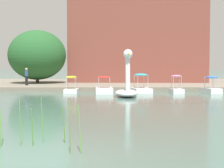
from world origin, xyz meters
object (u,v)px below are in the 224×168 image
(pedal_boat_pink, at_px, (177,88))
(tree_willow_near_path, at_px, (38,55))
(person_on_path, at_px, (28,76))
(pedal_boat_red, at_px, (105,88))
(pedal_boat_blue, at_px, (213,88))
(swan_boat, at_px, (128,88))
(pedal_boat_yellow, at_px, (72,88))
(pedal_boat_cyan, at_px, (142,87))
(parked_van, at_px, (100,73))

(pedal_boat_pink, relative_size, tree_willow_near_path, 0.25)
(pedal_boat_pink, bearing_deg, person_on_path, 160.64)
(pedal_boat_red, bearing_deg, pedal_boat_blue, 0.41)
(person_on_path, bearing_deg, swan_boat, -41.08)
(person_on_path, bearing_deg, pedal_boat_blue, -15.84)
(pedal_boat_pink, bearing_deg, swan_boat, -141.63)
(pedal_boat_yellow, distance_m, tree_willow_near_path, 10.16)
(pedal_boat_cyan, xyz_separation_m, person_on_path, (-10.81, 4.36, 0.86))
(pedal_boat_red, bearing_deg, tree_willow_near_path, 130.07)
(pedal_boat_red, xyz_separation_m, tree_willow_near_path, (-7.52, 8.94, 3.06))
(pedal_boat_yellow, height_order, tree_willow_near_path, tree_willow_near_path)
(pedal_boat_cyan, bearing_deg, swan_boat, -109.57)
(tree_willow_near_path, bearing_deg, pedal_boat_red, -49.93)
(pedal_boat_red, xyz_separation_m, pedal_boat_pink, (6.04, -0.02, 0.02))
(swan_boat, height_order, tree_willow_near_path, tree_willow_near_path)
(parked_van, bearing_deg, pedal_boat_red, -85.90)
(swan_boat, bearing_deg, person_on_path, 138.92)
(tree_willow_near_path, distance_m, person_on_path, 4.65)
(pedal_boat_pink, xyz_separation_m, parked_van, (-7.05, 14.19, 0.95))
(swan_boat, distance_m, pedal_boat_yellow, 5.99)
(pedal_boat_pink, height_order, parked_van, parked_van)
(swan_boat, height_order, pedal_boat_blue, swan_boat)
(pedal_boat_red, distance_m, parked_van, 14.24)
(swan_boat, bearing_deg, pedal_boat_red, 117.00)
(swan_boat, bearing_deg, pedal_boat_blue, 25.62)
(parked_van, bearing_deg, person_on_path, -125.52)
(pedal_boat_cyan, xyz_separation_m, parked_van, (-4.13, 13.72, 0.90))
(pedal_boat_red, relative_size, pedal_boat_blue, 1.12)
(pedal_boat_yellow, bearing_deg, swan_boat, -40.35)
(swan_boat, bearing_deg, parked_van, 98.91)
(pedal_boat_yellow, relative_size, pedal_boat_pink, 0.95)
(pedal_boat_pink, distance_m, person_on_path, 14.59)
(tree_willow_near_path, bearing_deg, pedal_boat_blue, -28.22)
(pedal_boat_cyan, height_order, pedal_boat_pink, pedal_boat_cyan)
(pedal_boat_blue, bearing_deg, pedal_boat_red, -179.59)
(person_on_path, bearing_deg, pedal_boat_red, -31.99)
(swan_boat, distance_m, pedal_boat_red, 3.85)
(pedal_boat_yellow, bearing_deg, pedal_boat_red, -9.09)
(pedal_boat_yellow, xyz_separation_m, pedal_boat_cyan, (5.93, -0.00, 0.03))
(pedal_boat_yellow, distance_m, pedal_boat_pink, 8.87)
(swan_boat, distance_m, person_on_path, 12.54)
(pedal_boat_yellow, relative_size, parked_van, 0.42)
(pedal_boat_cyan, xyz_separation_m, pedal_boat_blue, (5.89, -0.38, -0.00))
(pedal_boat_blue, bearing_deg, pedal_boat_cyan, 176.30)
(pedal_boat_cyan, distance_m, pedal_boat_pink, 2.96)
(pedal_boat_pink, bearing_deg, pedal_boat_cyan, 170.95)
(tree_willow_near_path, relative_size, parked_van, 1.79)
(pedal_boat_red, bearing_deg, pedal_boat_yellow, 170.91)
(person_on_path, distance_m, parked_van, 11.50)
(pedal_boat_blue, bearing_deg, swan_boat, -154.38)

